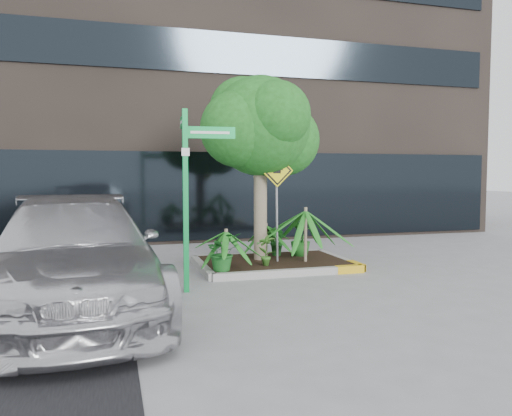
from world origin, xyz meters
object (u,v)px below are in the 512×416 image
object	(u,v)px
tree	(260,126)
cattle_sign	(277,189)
parked_car	(74,254)
street_sign_post	(189,180)

from	to	relation	value
tree	cattle_sign	bearing A→B (deg)	-52.84
cattle_sign	parked_car	bearing A→B (deg)	-148.46
tree	cattle_sign	size ratio (longest dim) A/B	1.82
parked_car	cattle_sign	bearing A→B (deg)	25.02
tree	street_sign_post	bearing A→B (deg)	-133.84
tree	street_sign_post	world-z (taller)	tree
street_sign_post	parked_car	bearing A→B (deg)	-157.04
street_sign_post	cattle_sign	bearing A→B (deg)	39.94
cattle_sign	street_sign_post	bearing A→B (deg)	-141.28
tree	cattle_sign	distance (m)	1.45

